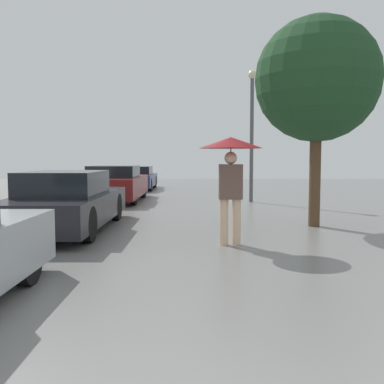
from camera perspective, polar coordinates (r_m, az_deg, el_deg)
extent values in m
cylinder|color=beige|center=(7.57, 4.04, -4.01)|extent=(0.15, 0.15, 0.81)
cylinder|color=beige|center=(7.59, 5.70, -4.00)|extent=(0.15, 0.15, 0.81)
cube|color=brown|center=(7.51, 4.90, 1.37)|extent=(0.41, 0.24, 0.61)
sphere|color=beige|center=(7.50, 4.93, 4.54)|extent=(0.22, 0.22, 0.22)
cylinder|color=#515456|center=(7.50, 4.92, 3.37)|extent=(0.02, 0.02, 0.65)
cone|color=maroon|center=(7.50, 4.94, 6.58)|extent=(1.10, 1.10, 0.19)
cylinder|color=black|center=(5.57, -21.42, -8.50)|extent=(0.18, 0.60, 0.60)
cube|color=black|center=(9.53, -16.44, -2.01)|extent=(1.72, 4.59, 0.59)
cube|color=black|center=(9.26, -16.91, 1.14)|extent=(1.46, 2.07, 0.49)
cylinder|color=black|center=(11.12, -18.22, -1.90)|extent=(0.18, 0.66, 0.66)
cylinder|color=black|center=(10.75, -10.33, -1.96)|extent=(0.18, 0.66, 0.66)
cylinder|color=black|center=(8.48, -24.16, -4.00)|extent=(0.18, 0.66, 0.66)
cylinder|color=black|center=(7.98, -13.90, -4.24)|extent=(0.18, 0.66, 0.66)
cube|color=maroon|center=(15.57, -10.43, 0.74)|extent=(1.86, 4.40, 0.69)
cube|color=black|center=(15.33, -10.61, 2.71)|extent=(1.58, 1.98, 0.40)
cylinder|color=black|center=(17.08, -12.38, 0.38)|extent=(0.18, 0.67, 0.67)
cylinder|color=black|center=(16.81, -6.80, 0.39)|extent=(0.18, 0.67, 0.67)
cylinder|color=black|center=(14.43, -14.65, -0.39)|extent=(0.18, 0.67, 0.67)
cylinder|color=black|center=(14.11, -8.05, -0.40)|extent=(0.18, 0.67, 0.67)
cube|color=navy|center=(21.43, -7.64, 1.58)|extent=(1.72, 4.08, 0.58)
cube|color=black|center=(21.21, -7.73, 2.87)|extent=(1.46, 1.84, 0.40)
cylinder|color=black|center=(22.80, -9.16, 1.35)|extent=(0.18, 0.60, 0.60)
cylinder|color=black|center=(22.61, -5.28, 1.37)|extent=(0.18, 0.60, 0.60)
cylinder|color=black|center=(20.31, -10.26, 0.96)|extent=(0.18, 0.60, 0.60)
cylinder|color=black|center=(20.10, -5.91, 0.97)|extent=(0.18, 0.60, 0.60)
cylinder|color=brown|center=(9.96, 15.82, 2.76)|extent=(0.25, 0.25, 2.51)
sphere|color=#1E4223|center=(10.11, 16.07, 14.20)|extent=(2.74, 2.74, 2.74)
cylinder|color=#515456|center=(15.11, 7.69, 6.84)|extent=(0.13, 0.13, 4.31)
sphere|color=beige|center=(15.37, 7.78, 15.23)|extent=(0.31, 0.31, 0.31)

